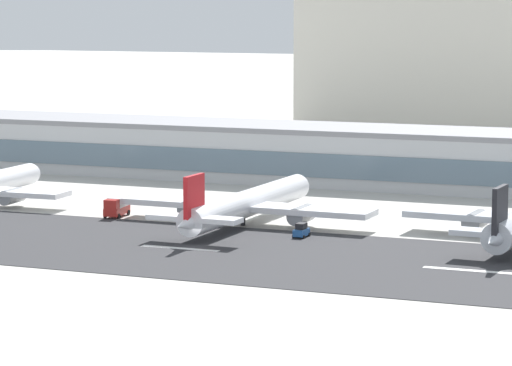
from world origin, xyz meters
name	(u,v)px	position (x,y,z in m)	size (l,w,h in m)	color
ground_plane	(199,246)	(0.00, 0.00, 0.00)	(1400.00, 1400.00, 0.00)	#B2AFA8
runway_strip	(190,249)	(0.00, -3.06, 0.04)	(800.00, 39.76, 0.08)	#2D2D30
runway_centreline_dash_4	(180,248)	(-1.55, -3.06, 0.09)	(12.00, 1.20, 0.01)	white
runway_centreline_dash_5	(468,270)	(40.07, -3.06, 0.09)	(12.00, 1.20, 0.01)	white
terminal_building	(342,155)	(-2.42, 72.11, 5.52)	(179.09, 20.49, 11.04)	#B7BABC
distant_hotel_block	(481,60)	(-2.16, 191.59, 19.16)	(96.98, 36.11, 38.32)	beige
airliner_red_tail_gate_1	(244,205)	(-1.05, 19.15, 3.21)	(41.96, 48.28, 10.07)	white
service_box_truck_0	(117,206)	(-23.48, 18.93, 1.79)	(3.20, 6.22, 3.25)	#B2231E
service_baggage_tug_1	(301,231)	(11.25, 12.08, 1.05)	(1.92, 3.22, 2.20)	#23569E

